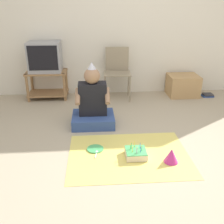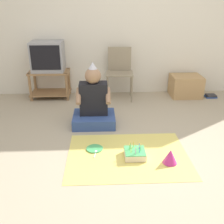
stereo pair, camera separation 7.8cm
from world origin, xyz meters
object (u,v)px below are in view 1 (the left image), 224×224
object	(u,v)px
paper_plate	(95,149)
tv	(45,57)
book_pile	(208,95)
birthday_cake	(136,153)
cardboard_box_stack	(183,85)
folding_chair	(117,69)
party_hat_blue	(171,156)
person_seated	(93,105)

from	to	relation	value
paper_plate	tv	bearing A→B (deg)	113.57
book_pile	birthday_cake	world-z (taller)	birthday_cake
tv	cardboard_box_stack	size ratio (longest dim) A/B	1.01
folding_chair	paper_plate	distance (m)	1.87
book_pile	party_hat_blue	size ratio (longest dim) A/B	1.28
person_seated	birthday_cake	size ratio (longest dim) A/B	3.80
cardboard_box_stack	person_seated	world-z (taller)	person_seated
person_seated	party_hat_blue	distance (m)	1.31
tv	cardboard_box_stack	xyz separation A→B (m)	(2.38, -0.04, -0.54)
person_seated	birthday_cake	distance (m)	1.02
person_seated	paper_plate	distance (m)	0.75
book_pile	birthday_cake	xyz separation A→B (m)	(-1.58, -1.85, 0.02)
folding_chair	book_pile	bearing A→B (deg)	-2.95
tv	paper_plate	distance (m)	2.10
birthday_cake	paper_plate	xyz separation A→B (m)	(-0.44, 0.18, -0.03)
tv	party_hat_blue	xyz separation A→B (m)	(1.59, -2.13, -0.64)
book_pile	paper_plate	size ratio (longest dim) A/B	1.04
tv	cardboard_box_stack	distance (m)	2.44
cardboard_box_stack	birthday_cake	bearing A→B (deg)	-120.45
folding_chair	birthday_cake	bearing A→B (deg)	-89.06
folding_chair	party_hat_blue	size ratio (longest dim) A/B	5.60
paper_plate	person_seated	bearing A→B (deg)	91.25
folding_chair	cardboard_box_stack	xyz separation A→B (m)	(1.18, 0.02, -0.32)
tv	folding_chair	world-z (taller)	tv
party_hat_blue	paper_plate	world-z (taller)	party_hat_blue
book_pile	cardboard_box_stack	bearing A→B (deg)	167.05
tv	party_hat_blue	bearing A→B (deg)	-53.29
cardboard_box_stack	book_pile	bearing A→B (deg)	-12.95
folding_chair	person_seated	size ratio (longest dim) A/B	1.01
party_hat_blue	folding_chair	bearing A→B (deg)	100.58
birthday_cake	paper_plate	size ratio (longest dim) A/B	1.19
cardboard_box_stack	paper_plate	bearing A→B (deg)	-131.92
folding_chair	cardboard_box_stack	size ratio (longest dim) A/B	1.65
birthday_cake	folding_chair	bearing A→B (deg)	90.94
tv	book_pile	size ratio (longest dim) A/B	2.69
cardboard_box_stack	party_hat_blue	xyz separation A→B (m)	(-0.79, -2.08, -0.10)
folding_chair	paper_plate	bearing A→B (deg)	-103.15
folding_chair	cardboard_box_stack	world-z (taller)	folding_chair
folding_chair	cardboard_box_stack	distance (m)	1.22
folding_chair	cardboard_box_stack	bearing A→B (deg)	0.84
cardboard_box_stack	paper_plate	xyz separation A→B (m)	(-1.59, -1.77, -0.17)
book_pile	person_seated	xyz separation A→B (m)	(-2.04, -0.97, 0.25)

